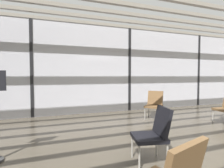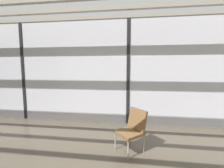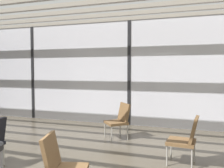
{
  "view_description": "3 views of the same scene",
  "coord_description": "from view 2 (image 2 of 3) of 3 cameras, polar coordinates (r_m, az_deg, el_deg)",
  "views": [
    {
      "loc": [
        -3.03,
        -1.15,
        1.35
      ],
      "look_at": [
        -1.3,
        3.6,
        1.12
      ],
      "focal_mm": 28.53,
      "sensor_mm": 36.0,
      "label": 1
    },
    {
      "loc": [
        0.12,
        0.58,
        1.74
      ],
      "look_at": [
        -0.86,
        7.85,
        0.95
      ],
      "focal_mm": 24.06,
      "sensor_mm": 36.0,
      "label": 2
    },
    {
      "loc": [
        1.87,
        -2.03,
        1.69
      ],
      "look_at": [
        -0.93,
        6.29,
        1.19
      ],
      "focal_mm": 38.88,
      "sensor_mm": 36.0,
      "label": 3
    }
  ],
  "objects": [
    {
      "name": "lounge_chair_2",
      "position": [
        3.32,
        7.85,
        -16.02
      ],
      "size": [
        0.71,
        0.71,
        0.87
      ],
      "rotation": [
        0.0,
        0.0,
        5.44
      ],
      "color": "brown",
      "rests_on": "ground"
    },
    {
      "name": "window_mullion_0",
      "position": [
        5.87,
        -30.46,
        3.92
      ],
      "size": [
        0.1,
        0.12,
        3.2
      ],
      "primitive_type": "cube",
      "color": "black",
      "rests_on": "ground"
    },
    {
      "name": "glass_curtain_wall",
      "position": [
        4.62,
        6.19,
        4.35
      ],
      "size": [
        14.0,
        0.08,
        3.2
      ],
      "primitive_type": "cube",
      "color": "silver",
      "rests_on": "ground"
    },
    {
      "name": "window_mullion_1",
      "position": [
        4.62,
        6.19,
        4.35
      ],
      "size": [
        0.1,
        0.12,
        3.2
      ],
      "primitive_type": "cube",
      "color": "black",
      "rests_on": "ground"
    },
    {
      "name": "parked_airplane",
      "position": [
        10.96,
        -1.35,
        7.46
      ],
      "size": [
        11.07,
        3.97,
        3.97
      ],
      "color": "#B2BCD6",
      "rests_on": "ground"
    }
  ]
}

